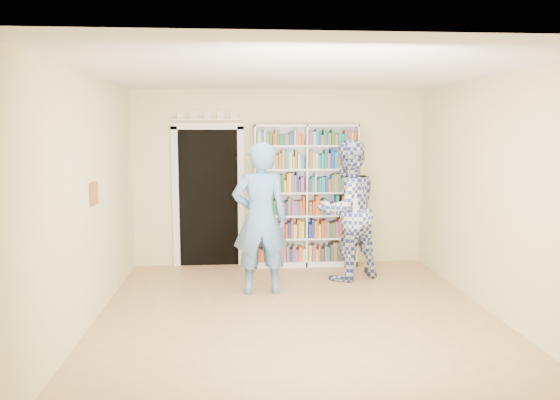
{
  "coord_description": "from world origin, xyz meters",
  "views": [
    {
      "loc": [
        -0.65,
        -5.9,
        2.1
      ],
      "look_at": [
        -0.12,
        0.9,
        1.22
      ],
      "focal_mm": 35.0,
      "sensor_mm": 36.0,
      "label": 1
    }
  ],
  "objects": [
    {
      "name": "floor",
      "position": [
        0.0,
        0.0,
        0.0
      ],
      "size": [
        5.0,
        5.0,
        0.0
      ],
      "primitive_type": "plane",
      "color": "#A97851",
      "rests_on": "ground"
    },
    {
      "name": "ceiling",
      "position": [
        0.0,
        0.0,
        2.7
      ],
      "size": [
        5.0,
        5.0,
        0.0
      ],
      "primitive_type": "plane",
      "rotation": [
        3.14,
        0.0,
        0.0
      ],
      "color": "white",
      "rests_on": "wall_back"
    },
    {
      "name": "wall_back",
      "position": [
        0.0,
        2.5,
        1.35
      ],
      "size": [
        4.5,
        0.0,
        4.5
      ],
      "primitive_type": "plane",
      "rotation": [
        1.57,
        0.0,
        0.0
      ],
      "color": "beige",
      "rests_on": "floor"
    },
    {
      "name": "wall_left",
      "position": [
        -2.25,
        0.0,
        1.35
      ],
      "size": [
        0.0,
        5.0,
        5.0
      ],
      "primitive_type": "plane",
      "rotation": [
        1.57,
        0.0,
        1.57
      ],
      "color": "beige",
      "rests_on": "floor"
    },
    {
      "name": "wall_right",
      "position": [
        2.25,
        0.0,
        1.35
      ],
      "size": [
        0.0,
        5.0,
        5.0
      ],
      "primitive_type": "plane",
      "rotation": [
        1.57,
        0.0,
        -1.57
      ],
      "color": "beige",
      "rests_on": "floor"
    },
    {
      "name": "bookshelf",
      "position": [
        0.39,
        2.34,
        1.1
      ],
      "size": [
        1.58,
        0.3,
        2.17
      ],
      "rotation": [
        0.0,
        0.0,
        -0.3
      ],
      "color": "white",
      "rests_on": "floor"
    },
    {
      "name": "doorway",
      "position": [
        -1.1,
        2.48,
        1.18
      ],
      "size": [
        1.1,
        0.08,
        2.43
      ],
      "color": "black",
      "rests_on": "floor"
    },
    {
      "name": "wall_art",
      "position": [
        -2.23,
        0.2,
        1.4
      ],
      "size": [
        0.03,
        0.25,
        0.25
      ],
      "primitive_type": "cube",
      "color": "brown",
      "rests_on": "wall_left"
    },
    {
      "name": "man_blue",
      "position": [
        -0.37,
        0.95,
        0.97
      ],
      "size": [
        0.74,
        0.51,
        1.95
      ],
      "primitive_type": "imported",
      "rotation": [
        0.0,
        0.0,
        3.21
      ],
      "color": "#5583BE",
      "rests_on": "floor"
    },
    {
      "name": "man_plaid",
      "position": [
        0.87,
        1.55,
        0.98
      ],
      "size": [
        1.18,
        1.09,
        1.96
      ],
      "primitive_type": "imported",
      "rotation": [
        0.0,
        0.0,
        3.6
      ],
      "color": "navy",
      "rests_on": "floor"
    },
    {
      "name": "paper_sheet",
      "position": [
        0.99,
        1.31,
        1.09
      ],
      "size": [
        0.2,
        0.13,
        0.32
      ],
      "primitive_type": "cube",
      "rotation": [
        0.0,
        0.0,
        0.57
      ],
      "color": "white",
      "rests_on": "man_plaid"
    }
  ]
}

